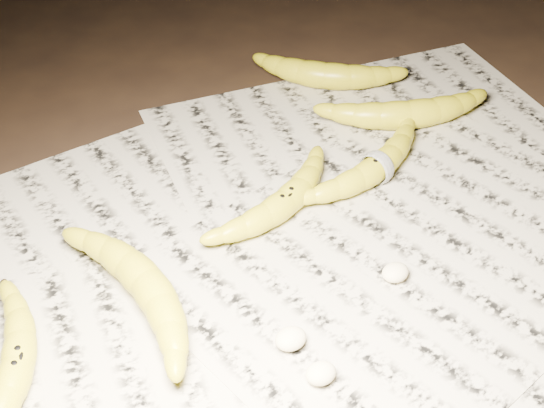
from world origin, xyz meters
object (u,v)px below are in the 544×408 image
banana_center (285,200)px  banana_left_b (147,282)px  banana_taped (377,165)px  banana_upper_b (325,73)px  banana_left_a (16,364)px  banana_upper_a (408,112)px

banana_center → banana_left_b: bearing=171.6°
banana_center → banana_taped: same height
banana_taped → banana_upper_b: size_ratio=1.08×
banana_left_a → banana_center: (0.35, 0.07, 0.00)m
banana_left_b → banana_center: 0.20m
banana_left_a → banana_upper_a: (0.59, 0.14, 0.00)m
banana_left_b → banana_taped: banana_left_b is taller
banana_upper_a → banana_upper_b: same height
banana_left_b → banana_upper_a: (0.44, 0.11, -0.00)m
banana_upper_a → banana_left_b: bearing=-143.7°
banana_upper_b → banana_left_b: bearing=-104.1°
banana_left_b → banana_taped: (0.33, 0.04, -0.00)m
banana_left_a → banana_center: 0.35m
banana_left_a → banana_upper_a: banana_upper_a is taller
banana_left_a → banana_center: bearing=-51.3°
banana_taped → banana_upper_b: 0.23m
banana_left_a → banana_upper_a: 0.61m
banana_left_b → banana_upper_a: bearing=-79.9°
banana_center → banana_upper_b: 0.30m
banana_left_a → banana_upper_b: bearing=-35.4°
banana_upper_a → banana_upper_b: (-0.04, 0.15, -0.00)m
banana_left_b → banana_taped: bearing=-87.3°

